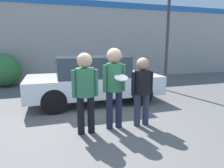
# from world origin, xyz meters

# --- Properties ---
(ground_plane) EXTENTS (56.00, 56.00, 0.00)m
(ground_plane) POSITION_xyz_m (0.00, 0.00, 0.00)
(ground_plane) COLOR #5B5956
(storefront_building) EXTENTS (24.00, 0.22, 4.14)m
(storefront_building) POSITION_xyz_m (0.00, 6.74, 2.10)
(storefront_building) COLOR #B2A89E
(storefront_building) RESTS_ON ground
(person_left) EXTENTS (0.55, 0.38, 1.72)m
(person_left) POSITION_xyz_m (-0.47, -0.19, 1.03)
(person_left) COLOR black
(person_left) RESTS_ON ground
(person_middle_with_frisbee) EXTENTS (0.52, 0.57, 1.80)m
(person_middle_with_frisbee) POSITION_xyz_m (0.19, -0.10, 1.09)
(person_middle_with_frisbee) COLOR #1E2338
(person_middle_with_frisbee) RESTS_ON ground
(person_right) EXTENTS (0.53, 0.36, 1.59)m
(person_right) POSITION_xyz_m (0.85, -0.14, 0.94)
(person_right) COLOR #2D3347
(person_right) RESTS_ON ground
(parked_car_near) EXTENTS (4.23, 1.88, 1.50)m
(parked_car_near) POSITION_xyz_m (0.20, 2.12, 0.76)
(parked_car_near) COLOR silver
(parked_car_near) RESTS_ON ground
(shrub) EXTENTS (1.49, 1.49, 1.49)m
(shrub) POSITION_xyz_m (-3.11, 5.81, 0.74)
(shrub) COLOR #387A3D
(shrub) RESTS_ON ground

